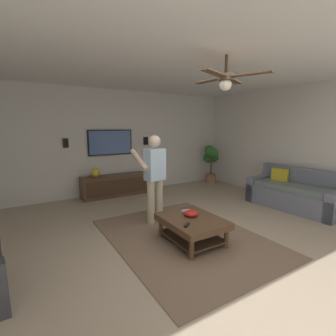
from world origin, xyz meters
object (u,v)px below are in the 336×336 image
(vase_round, at_px, (96,173))
(coffee_table, at_px, (192,224))
(tv, at_px, (110,142))
(wall_speaker_right, at_px, (66,143))
(media_console, at_px, (115,185))
(person_standing, at_px, (154,174))
(potted_plant_tall, at_px, (211,160))
(bowl, at_px, (191,213))
(remote_white, at_px, (186,210))
(couch, at_px, (294,194))
(remote_black, at_px, (187,225))
(ceiling_fan, at_px, (226,79))
(wall_speaker_left, at_px, (146,141))

(vase_round, bearing_deg, coffee_table, -168.91)
(tv, bearing_deg, wall_speaker_right, -90.69)
(media_console, distance_m, wall_speaker_right, 1.59)
(tv, height_order, person_standing, tv)
(tv, bearing_deg, potted_plant_tall, 82.68)
(bowl, xyz_separation_m, remote_white, (0.23, -0.07, -0.04))
(couch, distance_m, coffee_table, 2.96)
(coffee_table, relative_size, bowl, 4.56)
(tv, relative_size, remote_black, 7.81)
(tv, height_order, potted_plant_tall, tv)
(ceiling_fan, bearing_deg, couch, -79.11)
(potted_plant_tall, relative_size, remote_white, 8.11)
(remote_black, bearing_deg, remote_white, -158.68)
(vase_round, relative_size, wall_speaker_right, 1.00)
(person_standing, xyz_separation_m, wall_speaker_right, (2.39, 1.13, 0.47))
(wall_speaker_left, distance_m, ceiling_fan, 3.98)
(couch, bearing_deg, bowl, -2.47)
(ceiling_fan, bearing_deg, vase_round, 13.96)
(wall_speaker_left, xyz_separation_m, ceiling_fan, (-3.79, 0.66, 1.03))
(remote_white, bearing_deg, coffee_table, 86.85)
(bowl, bearing_deg, tv, 2.63)
(bowl, height_order, vase_round, vase_round)
(tv, relative_size, wall_speaker_right, 5.33)
(remote_black, relative_size, vase_round, 0.68)
(tv, xyz_separation_m, bowl, (-3.35, -0.15, -0.93))
(remote_white, bearing_deg, wall_speaker_right, -51.71)
(bowl, bearing_deg, couch, -88.22)
(person_standing, bearing_deg, ceiling_fan, -176.61)
(coffee_table, distance_m, ceiling_fan, 2.17)
(vase_round, distance_m, wall_speaker_left, 1.72)
(tv, xyz_separation_m, wall_speaker_left, (0.01, -1.04, 0.01))
(remote_white, relative_size, remote_black, 1.00)
(person_standing, bearing_deg, tv, -10.00)
(person_standing, height_order, ceiling_fan, ceiling_fan)
(wall_speaker_left, relative_size, ceiling_fan, 0.19)
(tv, bearing_deg, ceiling_fan, 5.73)
(potted_plant_tall, distance_m, bowl, 4.19)
(remote_black, bearing_deg, ceiling_fan, 128.78)
(ceiling_fan, bearing_deg, bowl, 27.72)
(bowl, bearing_deg, wall_speaker_right, 20.43)
(wall_speaker_left, distance_m, wall_speaker_right, 2.14)
(coffee_table, distance_m, person_standing, 1.23)
(potted_plant_tall, xyz_separation_m, vase_round, (0.14, 3.62, -0.07))
(potted_plant_tall, distance_m, remote_white, 3.98)
(wall_speaker_left, bearing_deg, person_standing, 157.06)
(vase_round, relative_size, wall_speaker_left, 1.00)
(wall_speaker_left, bearing_deg, remote_black, 162.32)
(tv, distance_m, person_standing, 2.42)
(remote_white, bearing_deg, tv, -70.50)
(coffee_table, bearing_deg, vase_round, 11.09)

